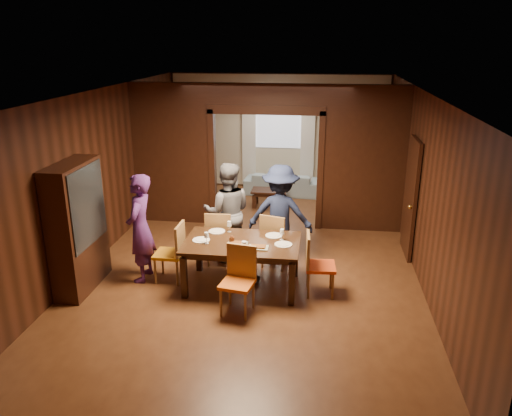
# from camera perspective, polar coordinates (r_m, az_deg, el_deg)

# --- Properties ---
(floor) EXTENTS (9.00, 9.00, 0.00)m
(floor) POSITION_cam_1_polar(r_m,az_deg,el_deg) (9.03, -0.08, -5.48)
(floor) COLOR #4F2A16
(floor) RESTS_ON ground
(ceiling) EXTENTS (5.50, 9.00, 0.02)m
(ceiling) POSITION_cam_1_polar(r_m,az_deg,el_deg) (8.27, -0.08, 13.15)
(ceiling) COLOR silver
(ceiling) RESTS_ON room_walls
(room_walls) EXTENTS (5.52, 9.01, 2.90)m
(room_walls) POSITION_cam_1_polar(r_m,az_deg,el_deg) (10.34, 1.31, 6.48)
(room_walls) COLOR black
(room_walls) RESTS_ON floor
(person_purple) EXTENTS (0.43, 0.65, 1.75)m
(person_purple) POSITION_cam_1_polar(r_m,az_deg,el_deg) (8.08, -13.09, -2.26)
(person_purple) COLOR #49205F
(person_purple) RESTS_ON floor
(person_grey) EXTENTS (0.94, 0.78, 1.75)m
(person_grey) POSITION_cam_1_polar(r_m,az_deg,el_deg) (8.61, -3.27, -0.48)
(person_grey) COLOR #5B5B63
(person_grey) RESTS_ON floor
(person_navy) EXTENTS (1.15, 0.70, 1.73)m
(person_navy) POSITION_cam_1_polar(r_m,az_deg,el_deg) (8.55, 2.79, -0.70)
(person_navy) COLOR #19213E
(person_navy) RESTS_ON floor
(sofa) EXTENTS (1.91, 0.86, 0.54)m
(sofa) POSITION_cam_1_polar(r_m,az_deg,el_deg) (12.52, 3.04, 2.86)
(sofa) COLOR #93AEC0
(sofa) RESTS_ON floor
(serving_bowl) EXTENTS (0.28, 0.28, 0.07)m
(serving_bowl) POSITION_cam_1_polar(r_m,az_deg,el_deg) (7.76, -0.49, -3.30)
(serving_bowl) COLOR black
(serving_bowl) RESTS_ON dining_table
(dining_table) EXTENTS (1.77, 1.10, 0.76)m
(dining_table) POSITION_cam_1_polar(r_m,az_deg,el_deg) (7.83, -1.60, -6.44)
(dining_table) COLOR black
(dining_table) RESTS_ON floor
(coffee_table) EXTENTS (0.80, 0.50, 0.40)m
(coffee_table) POSITION_cam_1_polar(r_m,az_deg,el_deg) (11.57, 1.49, 1.14)
(coffee_table) COLOR black
(coffee_table) RESTS_ON floor
(chair_left) EXTENTS (0.45, 0.45, 0.97)m
(chair_left) POSITION_cam_1_polar(r_m,az_deg,el_deg) (8.11, -9.94, -4.98)
(chair_left) COLOR #BF7512
(chair_left) RESTS_ON floor
(chair_right) EXTENTS (0.47, 0.47, 0.97)m
(chair_right) POSITION_cam_1_polar(r_m,az_deg,el_deg) (7.63, 7.40, -6.41)
(chair_right) COLOR #DD4414
(chair_right) RESTS_ON floor
(chair_far_l) EXTENTS (0.46, 0.46, 0.97)m
(chair_far_l) POSITION_cam_1_polar(r_m,az_deg,el_deg) (8.61, -4.13, -3.29)
(chair_far_l) COLOR orange
(chair_far_l) RESTS_ON floor
(chair_far_r) EXTENTS (0.55, 0.55, 0.97)m
(chair_far_r) POSITION_cam_1_polar(r_m,az_deg,el_deg) (8.47, 2.34, -3.62)
(chair_far_r) COLOR #CA6013
(chair_far_r) RESTS_ON floor
(chair_near) EXTENTS (0.51, 0.51, 0.97)m
(chair_near) POSITION_cam_1_polar(r_m,az_deg,el_deg) (7.07, -2.17, -8.42)
(chair_near) COLOR #CB5713
(chair_near) RESTS_ON floor
(hutch) EXTENTS (0.40, 1.20, 2.00)m
(hutch) POSITION_cam_1_polar(r_m,az_deg,el_deg) (8.05, -19.73, -2.07)
(hutch) COLOR black
(hutch) RESTS_ON floor
(door_right) EXTENTS (0.06, 0.90, 2.10)m
(door_right) POSITION_cam_1_polar(r_m,az_deg,el_deg) (9.20, 17.27, 1.10)
(door_right) COLOR black
(door_right) RESTS_ON floor
(window_far) EXTENTS (1.20, 0.03, 1.30)m
(window_far) POSITION_cam_1_polar(r_m,az_deg,el_deg) (12.80, 2.58, 9.77)
(window_far) COLOR silver
(window_far) RESTS_ON back_wall
(curtain_left) EXTENTS (0.35, 0.06, 2.40)m
(curtain_left) POSITION_cam_1_polar(r_m,az_deg,el_deg) (12.93, -0.80, 7.85)
(curtain_left) COLOR white
(curtain_left) RESTS_ON back_wall
(curtain_right) EXTENTS (0.35, 0.06, 2.40)m
(curtain_right) POSITION_cam_1_polar(r_m,az_deg,el_deg) (12.80, 5.91, 7.64)
(curtain_right) COLOR white
(curtain_right) RESTS_ON back_wall
(plate_left) EXTENTS (0.27, 0.27, 0.01)m
(plate_left) POSITION_cam_1_polar(r_m,az_deg,el_deg) (7.76, -6.28, -3.65)
(plate_left) COLOR white
(plate_left) RESTS_ON dining_table
(plate_far_l) EXTENTS (0.27, 0.27, 0.01)m
(plate_far_l) POSITION_cam_1_polar(r_m,az_deg,el_deg) (8.08, -4.50, -2.66)
(plate_far_l) COLOR silver
(plate_far_l) RESTS_ON dining_table
(plate_far_r) EXTENTS (0.27, 0.27, 0.01)m
(plate_far_r) POSITION_cam_1_polar(r_m,az_deg,el_deg) (7.89, 2.05, -3.17)
(plate_far_r) COLOR silver
(plate_far_r) RESTS_ON dining_table
(plate_right) EXTENTS (0.27, 0.27, 0.01)m
(plate_right) POSITION_cam_1_polar(r_m,az_deg,el_deg) (7.56, 3.14, -4.18)
(plate_right) COLOR silver
(plate_right) RESTS_ON dining_table
(plate_near) EXTENTS (0.27, 0.27, 0.01)m
(plate_near) POSITION_cam_1_polar(r_m,az_deg,el_deg) (7.36, -1.90, -4.83)
(plate_near) COLOR white
(plate_near) RESTS_ON dining_table
(platter_a) EXTENTS (0.30, 0.20, 0.04)m
(platter_a) POSITION_cam_1_polar(r_m,az_deg,el_deg) (7.57, -2.12, -4.06)
(platter_a) COLOR gray
(platter_a) RESTS_ON dining_table
(platter_b) EXTENTS (0.30, 0.20, 0.04)m
(platter_b) POSITION_cam_1_polar(r_m,az_deg,el_deg) (7.44, 0.25, -4.47)
(platter_b) COLOR gray
(platter_b) RESTS_ON dining_table
(wineglass_left) EXTENTS (0.08, 0.08, 0.18)m
(wineglass_left) POSITION_cam_1_polar(r_m,az_deg,el_deg) (7.61, -5.67, -3.43)
(wineglass_left) COLOR silver
(wineglass_left) RESTS_ON dining_table
(wineglass_far) EXTENTS (0.08, 0.08, 0.18)m
(wineglass_far) POSITION_cam_1_polar(r_m,az_deg,el_deg) (8.03, -3.07, -2.13)
(wineglass_far) COLOR silver
(wineglass_far) RESTS_ON dining_table
(wineglass_right) EXTENTS (0.08, 0.08, 0.18)m
(wineglass_right) POSITION_cam_1_polar(r_m,az_deg,el_deg) (7.71, 2.99, -3.05)
(wineglass_right) COLOR silver
(wineglass_right) RESTS_ON dining_table
(tumbler) EXTENTS (0.07, 0.07, 0.14)m
(tumbler) POSITION_cam_1_polar(r_m,az_deg,el_deg) (7.34, -1.37, -4.35)
(tumbler) COLOR silver
(tumbler) RESTS_ON dining_table
(condiment_jar) EXTENTS (0.08, 0.08, 0.11)m
(condiment_jar) POSITION_cam_1_polar(r_m,az_deg,el_deg) (7.62, -2.78, -3.59)
(condiment_jar) COLOR #4A2411
(condiment_jar) RESTS_ON dining_table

